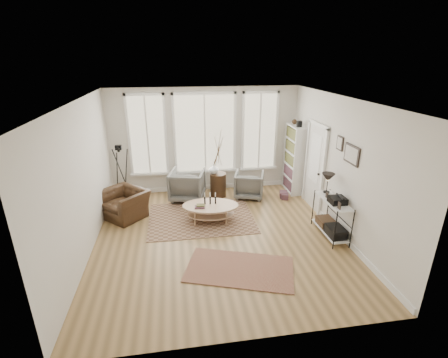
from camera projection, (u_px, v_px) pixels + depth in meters
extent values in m
plane|color=#A07C4A|center=(219.00, 237.00, 7.00)|extent=(5.50, 5.50, 0.00)
plane|color=white|center=(218.00, 100.00, 5.96)|extent=(5.50, 5.50, 0.00)
cube|color=silver|center=(205.00, 140.00, 9.02)|extent=(5.20, 0.04, 2.90)
cube|color=silver|center=(251.00, 250.00, 3.95)|extent=(5.20, 0.04, 2.90)
cube|color=silver|center=(82.00, 181.00, 6.10)|extent=(0.04, 5.50, 2.90)
cube|color=silver|center=(340.00, 167.00, 6.86)|extent=(0.04, 5.50, 2.90)
cube|color=white|center=(206.00, 187.00, 9.51)|extent=(5.10, 0.04, 0.12)
cube|color=white|center=(332.00, 225.00, 7.36)|extent=(0.03, 5.40, 0.12)
cube|color=tan|center=(205.00, 134.00, 8.93)|extent=(1.60, 0.03, 2.10)
cube|color=tan|center=(147.00, 136.00, 8.70)|extent=(0.90, 0.03, 2.10)
cube|color=tan|center=(259.00, 132.00, 9.15)|extent=(0.90, 0.03, 2.10)
cube|color=white|center=(205.00, 134.00, 8.91)|extent=(1.74, 0.06, 2.24)
cube|color=white|center=(147.00, 136.00, 8.69)|extent=(1.04, 0.06, 2.24)
cube|color=white|center=(260.00, 132.00, 9.14)|extent=(1.04, 0.06, 2.24)
cube|color=white|center=(206.00, 171.00, 9.28)|extent=(4.10, 0.12, 0.06)
cube|color=silver|center=(315.00, 168.00, 8.06)|extent=(0.04, 0.88, 2.10)
cube|color=white|center=(315.00, 158.00, 7.97)|extent=(0.01, 0.55, 1.20)
cube|color=white|center=(323.00, 174.00, 7.61)|extent=(0.06, 0.08, 2.18)
cube|color=white|center=(306.00, 162.00, 8.51)|extent=(0.06, 0.08, 2.18)
cube|color=white|center=(319.00, 124.00, 7.67)|extent=(0.06, 1.06, 0.08)
sphere|color=black|center=(318.00, 174.00, 7.77)|extent=(0.06, 0.06, 0.06)
cube|color=white|center=(299.00, 164.00, 8.69)|extent=(0.30, 0.03, 1.90)
cube|color=white|center=(289.00, 155.00, 9.45)|extent=(0.30, 0.03, 1.90)
cube|color=white|center=(299.00, 159.00, 9.09)|extent=(0.02, 0.85, 1.90)
cube|color=white|center=(294.00, 159.00, 9.07)|extent=(0.30, 0.81, 1.90)
cube|color=maroon|center=(294.00, 159.00, 9.07)|extent=(0.24, 0.75, 1.76)
cube|color=black|center=(299.00, 124.00, 8.51)|extent=(0.12, 0.10, 0.16)
sphere|color=#3C2616|center=(294.00, 122.00, 8.84)|extent=(0.14, 0.14, 0.14)
cube|color=white|center=(330.00, 230.00, 7.03)|extent=(0.37, 1.07, 0.03)
cube|color=white|center=(333.00, 201.00, 6.78)|extent=(0.37, 1.07, 0.02)
cylinder|color=black|center=(335.00, 231.00, 6.40)|extent=(0.02, 0.02, 0.85)
cylinder|color=black|center=(352.00, 229.00, 6.46)|extent=(0.02, 0.02, 0.85)
cylinder|color=black|center=(313.00, 207.00, 7.38)|extent=(0.02, 0.02, 0.85)
cylinder|color=black|center=(328.00, 206.00, 7.43)|extent=(0.02, 0.02, 0.85)
cylinder|color=black|center=(326.00, 192.00, 7.08)|extent=(0.14, 0.14, 0.02)
cylinder|color=black|center=(327.00, 186.00, 7.03)|extent=(0.02, 0.02, 0.30)
cone|color=black|center=(328.00, 177.00, 6.96)|extent=(0.28, 0.28, 0.18)
cube|color=black|center=(337.00, 200.00, 6.61)|extent=(0.32, 0.30, 0.13)
cube|color=black|center=(336.00, 232.00, 6.76)|extent=(0.32, 0.45, 0.20)
cube|color=#3C2616|center=(326.00, 222.00, 7.20)|extent=(0.32, 0.40, 0.16)
cube|color=black|center=(339.00, 206.00, 6.34)|extent=(0.02, 0.10, 0.14)
cube|color=black|center=(327.00, 195.00, 6.84)|extent=(0.02, 0.10, 0.12)
cube|color=black|center=(352.00, 155.00, 6.35)|extent=(0.03, 0.52, 0.38)
cube|color=silver|center=(351.00, 155.00, 6.34)|extent=(0.01, 0.44, 0.30)
cube|color=black|center=(340.00, 143.00, 6.77)|extent=(0.03, 0.24, 0.30)
cube|color=silver|center=(339.00, 143.00, 6.77)|extent=(0.01, 0.18, 0.24)
cube|color=brown|center=(201.00, 218.00, 7.80)|extent=(2.49, 1.87, 0.01)
cube|color=maroon|center=(240.00, 269.00, 5.93)|extent=(2.17, 1.63, 0.01)
ellipsoid|color=tan|center=(211.00, 214.00, 7.62)|extent=(1.19, 0.83, 0.03)
ellipsoid|color=tan|center=(210.00, 206.00, 7.55)|extent=(1.39, 0.98, 0.04)
cylinder|color=tan|center=(196.00, 219.00, 7.38)|extent=(0.04, 0.04, 0.37)
cylinder|color=tan|center=(227.00, 216.00, 7.49)|extent=(0.04, 0.04, 0.37)
cylinder|color=tan|center=(195.00, 211.00, 7.76)|extent=(0.04, 0.04, 0.37)
cylinder|color=tan|center=(224.00, 209.00, 7.86)|extent=(0.04, 0.04, 0.37)
cylinder|color=black|center=(205.00, 201.00, 7.54)|extent=(0.04, 0.04, 0.19)
cylinder|color=black|center=(210.00, 200.00, 7.56)|extent=(0.04, 0.04, 0.19)
cylinder|color=black|center=(215.00, 200.00, 7.57)|extent=(0.04, 0.04, 0.19)
cube|color=#2C4427|center=(200.00, 206.00, 7.41)|extent=(0.23, 0.16, 0.06)
imported|color=slate|center=(187.00, 185.00, 8.71)|extent=(1.07, 1.09, 0.82)
imported|color=slate|center=(249.00, 185.00, 8.87)|extent=(0.96, 0.97, 0.71)
cylinder|color=#3C2616|center=(218.00, 185.00, 8.94)|extent=(0.44, 0.44, 0.66)
imported|color=silver|center=(214.00, 169.00, 8.78)|extent=(0.31, 0.31, 0.27)
imported|color=#3C2616|center=(124.00, 204.00, 7.79)|extent=(1.35, 1.35, 0.66)
cylinder|color=black|center=(119.00, 150.00, 8.11)|extent=(0.07, 0.07, 0.07)
cube|color=black|center=(118.00, 147.00, 8.08)|extent=(0.16, 0.12, 0.11)
cylinder|color=black|center=(118.00, 148.00, 8.00)|extent=(0.07, 0.09, 0.07)
cube|color=maroon|center=(284.00, 194.00, 8.92)|extent=(0.26, 0.30, 0.17)
cube|color=maroon|center=(285.00, 196.00, 8.83)|extent=(0.24, 0.28, 0.15)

